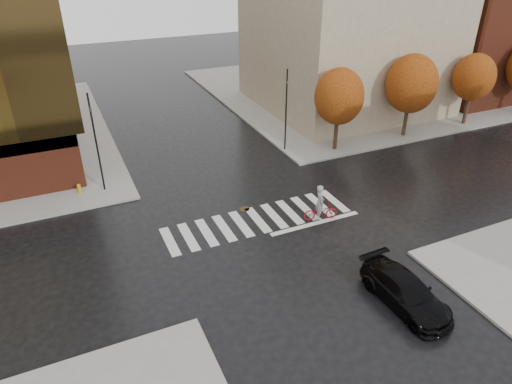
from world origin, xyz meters
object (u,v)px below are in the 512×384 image
at_px(cyclist, 320,208).
at_px(fire_hydrant, 79,188).
at_px(sedan, 405,291).
at_px(traffic_light_nw, 95,138).
at_px(traffic_light_ne, 286,106).

height_order(cyclist, fire_hydrant, cyclist).
distance_m(sedan, traffic_light_nw, 20.59).
distance_m(traffic_light_ne, fire_hydrant, 16.17).
bearing_deg(fire_hydrant, cyclist, -35.36).
distance_m(cyclist, traffic_light_nw, 14.90).
bearing_deg(cyclist, traffic_light_nw, 65.89).
distance_m(sedan, traffic_light_ne, 18.46).
distance_m(sedan, fire_hydrant, 21.38).
xyz_separation_m(traffic_light_nw, fire_hydrant, (-1.58, 0.16, -3.38)).
xyz_separation_m(traffic_light_ne, fire_hydrant, (-15.83, -0.78, -3.20)).
xyz_separation_m(sedan, fire_hydrant, (-12.73, 17.18, -0.20)).
distance_m(sedan, cyclist, 7.96).
relative_size(traffic_light_nw, traffic_light_ne, 1.04).
relative_size(sedan, traffic_light_ne, 0.78).
bearing_deg(sedan, traffic_light_nw, 120.95).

